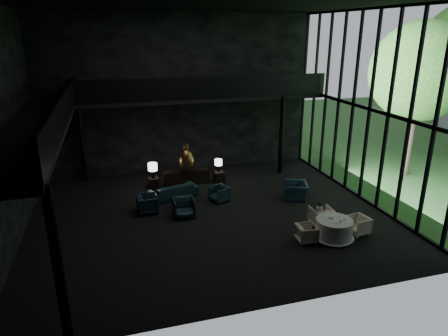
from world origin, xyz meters
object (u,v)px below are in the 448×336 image
object	(u,v)px
side_table_left	(154,183)
child	(319,209)
sofa	(172,188)
window_armchair	(296,188)
lounge_armchair_west	(147,203)
dining_chair_north	(321,215)
console	(186,177)
bronze_urn	(186,160)
table_lamp_left	(153,168)
dining_chair_west	(307,234)
dining_chair_east	(358,225)
lounge_armchair_south	(184,206)
dining_table	(334,230)
coffee_table	(184,202)
lounge_armchair_east	(219,193)
table_lamp_right	(218,163)
side_table_right	(219,177)

from	to	relation	value
side_table_left	child	size ratio (longest dim) A/B	0.96
sofa	window_armchair	distance (m)	5.51
lounge_armchair_west	dining_chair_north	bearing A→B (deg)	-118.12
console	bronze_urn	size ratio (longest dim) A/B	1.60
table_lamp_left	dining_chair_west	distance (m)	8.09
sofa	dining_chair_west	bearing A→B (deg)	110.84
child	console	bearing A→B (deg)	-55.79
dining_chair_east	lounge_armchair_south	bearing A→B (deg)	-127.53
side_table_left	dining_table	world-z (taller)	dining_table
table_lamp_left	lounge_armchair_west	distance (m)	2.74
table_lamp_left	coffee_table	world-z (taller)	table_lamp_left
console	lounge_armchair_west	world-z (taller)	lounge_armchair_west
dining_chair_west	lounge_armchair_west	bearing A→B (deg)	56.29
bronze_urn	dining_chair_east	size ratio (longest dim) A/B	1.98
dining_chair_east	coffee_table	bearing A→B (deg)	-135.33
coffee_table	dining_table	world-z (taller)	dining_table
side_table_left	lounge_armchair_east	xyz separation A→B (m)	(2.59, -2.33, 0.10)
lounge_armchair_east	dining_table	size ratio (longest dim) A/B	0.50
dining_chair_west	child	xyz separation A→B (m)	(0.97, 0.89, 0.41)
window_armchair	dining_chair_east	xyz separation A→B (m)	(0.74, -3.66, -0.15)
table_lamp_right	child	bearing A→B (deg)	-67.51
console	coffee_table	bearing A→B (deg)	-103.33
lounge_armchair_east	child	xyz separation A→B (m)	(2.99, -3.40, 0.35)
bronze_urn	dining_table	distance (m)	7.87
dining_table	dining_chair_west	size ratio (longest dim) A/B	2.38
table_lamp_right	coffee_table	size ratio (longest dim) A/B	0.77
bronze_urn	side_table_right	xyz separation A→B (m)	(1.60, -0.05, -1.02)
bronze_urn	lounge_armchair_east	size ratio (longest dim) A/B	1.88
bronze_urn	sofa	world-z (taller)	bronze_urn
console	lounge_armchair_west	distance (m)	3.49
sofa	dining_chair_east	world-z (taller)	sofa
table_lamp_left	dining_chair_east	bearing A→B (deg)	-44.50
side_table_left	dining_chair_north	size ratio (longest dim) A/B	0.63
side_table_left	lounge_armchair_west	bearing A→B (deg)	-101.72
lounge_armchair_east	coffee_table	distance (m)	1.60
lounge_armchair_south	lounge_armchair_west	bearing A→B (deg)	152.59
lounge_armchair_west	side_table_right	bearing A→B (deg)	-58.17
window_armchair	dining_chair_east	distance (m)	3.74
table_lamp_right	dining_chair_east	distance (m)	7.52
dining_chair_north	table_lamp_right	bearing A→B (deg)	-62.63
table_lamp_right	bronze_urn	bearing A→B (deg)	-178.58
side_table_left	side_table_right	bearing A→B (deg)	-1.40
window_armchair	table_lamp_left	bearing A→B (deg)	-97.23
side_table_right	child	world-z (taller)	child
dining_chair_west	dining_table	bearing A→B (deg)	-91.00
table_lamp_right	console	bearing A→B (deg)	176.24
lounge_armchair_south	console	bearing A→B (deg)	80.05
bronze_urn	lounge_armchair_east	xyz separation A→B (m)	(0.99, -2.31, -0.92)
child	dining_table	bearing A→B (deg)	93.41
child	dining_chair_west	bearing A→B (deg)	42.65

